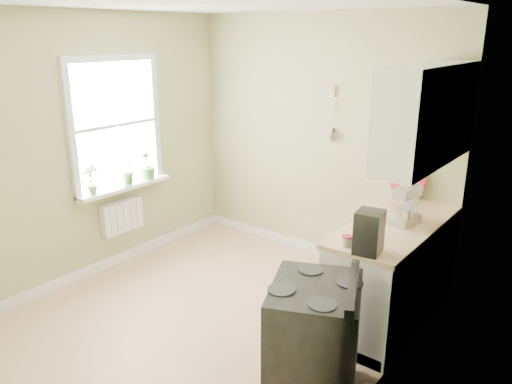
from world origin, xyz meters
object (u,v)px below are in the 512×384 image
Objects in this scene: kettle at (403,189)px; coffee_maker at (369,233)px; stand_mixer at (406,206)px; stove at (314,341)px.

kettle is 1.45m from coffee_maker.
stand_mixer is 0.76m from coffee_maker.
kettle is (-0.29, 0.66, -0.07)m from stand_mixer.
stove is at bearing -92.51° from stand_mixer.
stove is 2.97× the size of coffee_maker.
stove is 2.11m from kettle.
kettle reaches higher than stove.
coffee_maker is at bearing -77.96° from kettle.
kettle is at bearing 96.42° from stove.
coffee_maker is (0.08, 0.60, 0.63)m from stove.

